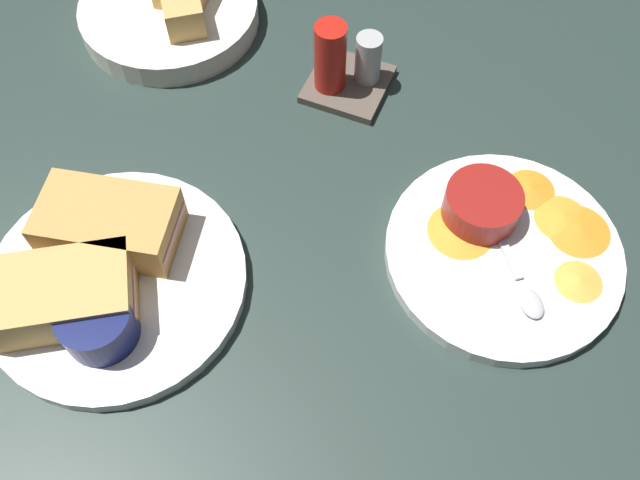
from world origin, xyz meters
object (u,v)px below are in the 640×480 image
Objects in this scene: plate_chips_companion at (503,253)px; spoon_by_gravy_ramekin at (526,292)px; sandwich_half_far at (61,295)px; spoon_by_dark_ramekin at (103,279)px; plate_sandwich_main at (117,282)px; sandwich_half_near at (109,223)px; bread_basket_rear at (172,8)px; condiment_caddy at (345,67)px; ramekin_light_gravy at (482,204)px; ramekin_dark_sauce at (97,323)px.

spoon_by_gravy_ramekin is at bearing -53.13° from plate_chips_companion.
sandwich_half_far is 4.35cm from spoon_by_dark_ramekin.
sandwich_half_near is (-2.42, 4.15, 3.20)cm from plate_sandwich_main.
plate_sandwich_main is 2.88× the size of spoon_by_gravy_ramekin.
condiment_caddy is at bearing -5.16° from bread_basket_rear.
ramekin_light_gravy is 45.44cm from bread_basket_rear.
ramekin_light_gravy is (30.37, 20.46, 2.73)cm from plate_sandwich_main.
sandwich_half_near is at bearing -166.56° from spoon_by_gravy_ramekin.
spoon_by_dark_ramekin is at bearing -152.35° from plate_chips_companion.
spoon_by_dark_ramekin is at bearing -145.88° from ramekin_light_gravy.
plate_sandwich_main is 36.72cm from ramekin_light_gravy.
ramekin_light_gravy reaches higher than plate_sandwich_main.
sandwich_half_near reaches higher than plate_sandwich_main.
plate_sandwich_main is at bearing -146.04° from ramekin_light_gravy.
plate_chips_companion is at bearing 126.87° from spoon_by_gravy_ramekin.
sandwich_half_far is at bearing -119.76° from plate_sandwich_main.
sandwich_half_far is 42.39cm from plate_chips_companion.
spoon_by_gravy_ramekin is (34.82, 18.85, -1.91)cm from ramekin_dark_sauce.
condiment_caddy is at bearing 146.61° from plate_chips_companion.
bread_basket_rear is at bearing 161.57° from ramekin_light_gravy.
plate_sandwich_main is 2.76× the size of spoon_by_dark_ramekin.
sandwich_half_near is at bearing -115.00° from condiment_caddy.
sandwich_half_far is 1.71× the size of spoon_by_gravy_ramekin.
sandwich_half_far is 39.18cm from condiment_caddy.
ramekin_dark_sauce is 0.31× the size of bread_basket_rear.
spoon_by_dark_ramekin is 39.19cm from plate_chips_companion.
ramekin_dark_sauce is 39.64cm from spoon_by_gravy_ramekin.
bread_basket_rear is 2.31× the size of condiment_caddy.
plate_sandwich_main is at bearing -159.84° from spoon_by_gravy_ramekin.
condiment_caddy is at bearing 65.00° from sandwich_half_near.
ramekin_dark_sauce reaches higher than plate_chips_companion.
ramekin_light_gravy is at bearing 26.44° from sandwich_half_near.
spoon_by_dark_ramekin is 0.42× the size of bread_basket_rear.
sandwich_half_near is 10.46cm from ramekin_dark_sauce.
spoon_by_dark_ramekin reaches higher than plate_chips_companion.
plate_chips_companion is at bearing 35.63° from ramekin_dark_sauce.
bread_basket_rear reaches higher than spoon_by_dark_ramekin.
condiment_caddy is (11.68, 33.35, 1.44)cm from spoon_by_dark_ramekin.
spoon_by_dark_ramekin is at bearing 121.65° from ramekin_dark_sauce.
plate_sandwich_main is 38.16cm from plate_chips_companion.
bread_basket_rear reaches higher than plate_sandwich_main.
spoon_by_gravy_ramekin is 0.92× the size of condiment_caddy.
sandwich_half_far is at bearing -114.32° from spoon_by_dark_ramekin.
ramekin_dark_sauce is at bearing -69.78° from bread_basket_rear.
ramekin_light_gravy is at bearing 140.19° from plate_chips_companion.
ramekin_dark_sauce is 39.29cm from plate_chips_companion.
plate_chips_companion is 2.48× the size of condiment_caddy.
ramekin_dark_sauce reaches higher than spoon_by_gravy_ramekin.
sandwich_half_near is 1.64× the size of spoon_by_gravy_ramekin.
spoon_by_dark_ramekin is at bearing -140.32° from plate_sandwich_main.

